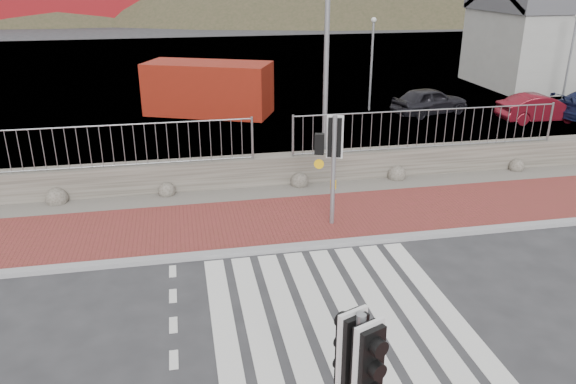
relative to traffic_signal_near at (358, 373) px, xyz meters
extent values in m
plane|color=#28282B|center=(0.89, 3.63, -1.93)|extent=(220.00, 220.00, 0.00)
cube|color=maroon|center=(0.89, 8.13, -1.89)|extent=(40.00, 3.00, 0.08)
cube|color=gray|center=(0.89, 6.63, -1.88)|extent=(40.00, 0.25, 0.12)
cube|color=silver|center=(-1.21, 3.63, -1.93)|extent=(0.42, 5.60, 0.01)
cube|color=silver|center=(-0.61, 3.63, -1.93)|extent=(0.42, 5.60, 0.01)
cube|color=silver|center=(-0.01, 3.63, -1.93)|extent=(0.42, 5.60, 0.01)
cube|color=silver|center=(0.59, 3.63, -1.93)|extent=(0.42, 5.60, 0.01)
cube|color=silver|center=(1.19, 3.63, -1.93)|extent=(0.42, 5.60, 0.01)
cube|color=silver|center=(1.79, 3.63, -1.93)|extent=(0.42, 5.60, 0.01)
cube|color=silver|center=(2.39, 3.63, -1.93)|extent=(0.42, 5.60, 0.01)
cube|color=silver|center=(2.99, 3.63, -1.93)|extent=(0.42, 5.60, 0.01)
cube|color=#59544C|center=(0.89, 10.13, -1.90)|extent=(40.00, 1.50, 0.06)
cube|color=#4C483E|center=(0.89, 10.93, -1.48)|extent=(40.00, 0.60, 0.90)
cylinder|color=gray|center=(-3.91, 10.78, 0.17)|extent=(8.40, 0.04, 0.04)
cylinder|color=gray|center=(0.29, 10.78, -0.43)|extent=(0.07, 0.07, 1.20)
cylinder|color=gray|center=(5.69, 10.78, 0.17)|extent=(8.40, 0.04, 0.04)
cylinder|color=gray|center=(1.49, 10.78, -0.43)|extent=(0.07, 0.07, 1.20)
cylinder|color=gray|center=(9.89, 10.78, -0.43)|extent=(0.07, 0.07, 1.20)
cube|color=#4C4C4F|center=(0.89, 31.53, -1.93)|extent=(120.00, 40.00, 0.50)
cube|color=#3F4C54|center=(0.89, 66.53, -1.93)|extent=(220.00, 50.00, 0.05)
ellipsoid|color=#2E2F1C|center=(-14.11, 91.53, -21.93)|extent=(106.40, 68.40, 76.00)
ellipsoid|color=#2E2F1C|center=(30.89, 91.53, -27.93)|extent=(140.00, 90.00, 100.00)
cube|color=black|center=(0.00, 0.00, 0.22)|extent=(0.44, 0.36, 1.01)
sphere|color=#0CE53F|center=(0.00, 0.00, -0.06)|extent=(0.14, 0.14, 0.14)
cylinder|color=gray|center=(1.87, 7.71, -0.51)|extent=(0.11, 0.11, 2.86)
cube|color=#DBA10C|center=(1.87, 7.71, -0.86)|extent=(0.16, 0.13, 0.22)
cube|color=black|center=(1.87, 7.71, 0.36)|extent=(0.47, 0.37, 1.07)
sphere|color=#0CE53F|center=(1.87, 7.71, 0.05)|extent=(0.15, 0.15, 0.15)
cube|color=black|center=(1.53, 7.84, 0.21)|extent=(0.27, 0.23, 0.51)
cylinder|color=gray|center=(2.70, 11.73, 2.44)|extent=(0.15, 0.15, 8.74)
cube|color=maroon|center=(-0.38, 20.30, -0.80)|extent=(5.90, 4.22, 2.27)
imported|color=black|center=(9.26, 18.26, -1.33)|extent=(3.81, 2.32, 1.21)
imported|color=#5E0D17|center=(13.33, 16.16, -1.35)|extent=(3.56, 1.36, 1.16)
camera|label=1|loc=(-1.72, -4.74, 4.12)|focal=35.00mm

